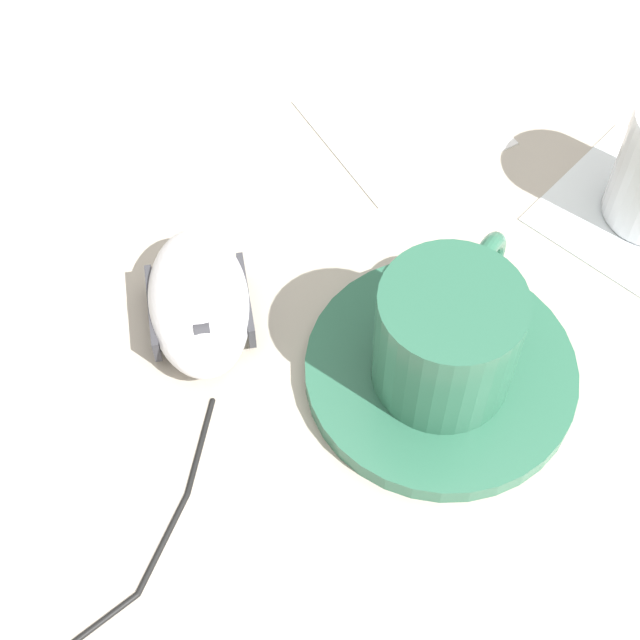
{
  "coord_description": "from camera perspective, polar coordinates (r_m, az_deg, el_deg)",
  "views": [
    {
      "loc": [
        0.01,
        -0.34,
        0.49
      ],
      "look_at": [
        -0.07,
        -0.05,
        0.03
      ],
      "focal_mm": 55.0,
      "sensor_mm": 36.0,
      "label": 1
    }
  ],
  "objects": [
    {
      "name": "saucer",
      "position": [
        0.56,
        7.2,
        -3.07
      ],
      "size": [
        0.15,
        0.15,
        0.01
      ],
      "primitive_type": "cylinder",
      "color": "#2D664C",
      "rests_on": "ground"
    },
    {
      "name": "ground_plane",
      "position": [
        0.59,
        7.82,
        0.4
      ],
      "size": [
        3.0,
        3.0,
        0.0
      ],
      "primitive_type": "plane",
      "color": "#B2A899"
    },
    {
      "name": "computer_mouse",
      "position": [
        0.57,
        -7.05,
        1.07
      ],
      "size": [
        0.1,
        0.12,
        0.04
      ],
      "color": "silver",
      "rests_on": "ground"
    },
    {
      "name": "coffee_cup",
      "position": [
        0.53,
        7.3,
        -0.81
      ],
      "size": [
        0.08,
        0.11,
        0.07
      ],
      "color": "#2D664C",
      "rests_on": "saucer"
    },
    {
      "name": "mouse_cable",
      "position": [
        0.52,
        -14.52,
        -16.08
      ],
      "size": [
        0.11,
        0.26,
        0.0
      ],
      "color": "black",
      "rests_on": "ground"
    },
    {
      "name": "napkin_spare",
      "position": [
        0.69,
        4.88,
        11.41
      ],
      "size": [
        0.16,
        0.16,
        0.0
      ],
      "primitive_type": "cube",
      "rotation": [
        0.0,
        0.0,
        0.8
      ],
      "color": "white",
      "rests_on": "ground"
    }
  ]
}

